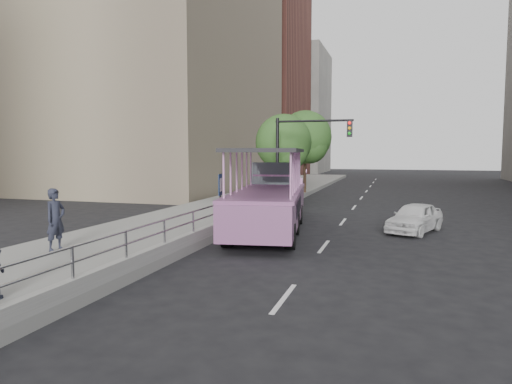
{
  "coord_description": "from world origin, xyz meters",
  "views": [
    {
      "loc": [
        3.38,
        -11.91,
        3.33
      ],
      "look_at": [
        -1.31,
        3.33,
        1.94
      ],
      "focal_mm": 32.0,
      "sensor_mm": 36.0,
      "label": 1
    }
  ],
  "objects": [
    {
      "name": "sidewalk",
      "position": [
        -5.75,
        10.0,
        0.15
      ],
      "size": [
        5.5,
        80.0,
        0.3
      ],
      "primitive_type": "cube",
      "color": "gray",
      "rests_on": "ground"
    },
    {
      "name": "duck_boat",
      "position": [
        -1.75,
        6.98,
        1.29
      ],
      "size": [
        4.09,
        10.7,
        3.47
      ],
      "color": "black",
      "rests_on": "ground"
    },
    {
      "name": "ground",
      "position": [
        0.0,
        0.0,
        0.0
      ],
      "size": [
        160.0,
        160.0,
        0.0
      ],
      "primitive_type": "plane",
      "color": "black"
    },
    {
      "name": "street_tree_far",
      "position": [
        -3.1,
        21.93,
        4.31
      ],
      "size": [
        3.97,
        3.97,
        6.45
      ],
      "color": "#3A241A",
      "rests_on": "ground"
    },
    {
      "name": "car",
      "position": [
        4.17,
        8.03,
        0.62
      ],
      "size": [
        2.7,
        3.91,
        1.24
      ],
      "primitive_type": "imported",
      "rotation": [
        0.0,
        0.0,
        -0.38
      ],
      "color": "white",
      "rests_on": "ground"
    },
    {
      "name": "pedestrian_near",
      "position": [
        -6.59,
        -0.46,
        1.27
      ],
      "size": [
        0.52,
        0.74,
        1.93
      ],
      "primitive_type": "imported",
      "rotation": [
        0.0,
        0.0,
        1.49
      ],
      "color": "#262837",
      "rests_on": "sidewalk"
    },
    {
      "name": "guardrail",
      "position": [
        -3.12,
        2.0,
        1.14
      ],
      "size": [
        0.07,
        22.0,
        0.71
      ],
      "color": "#B0B1B5",
      "rests_on": "kerb_wall"
    },
    {
      "name": "traffic_signal",
      "position": [
        -1.7,
        12.5,
        3.5
      ],
      "size": [
        4.2,
        0.32,
        5.2
      ],
      "color": "black",
      "rests_on": "ground"
    },
    {
      "name": "kerb_wall",
      "position": [
        -3.12,
        2.0,
        0.48
      ],
      "size": [
        0.24,
        30.0,
        0.36
      ],
      "primitive_type": "cube",
      "color": "#ADADA8",
      "rests_on": "sidewalk"
    },
    {
      "name": "midrise_brick",
      "position": [
        -18.0,
        48.0,
        13.0
      ],
      "size": [
        18.0,
        16.0,
        26.0
      ],
      "primitive_type": "cube",
      "color": "brown",
      "rests_on": "ground"
    },
    {
      "name": "parking_sign",
      "position": [
        -3.0,
        4.2,
        1.6
      ],
      "size": [
        0.12,
        0.56,
        2.51
      ],
      "color": "black",
      "rests_on": "ground"
    },
    {
      "name": "street_tree_near",
      "position": [
        -3.3,
        15.93,
        3.82
      ],
      "size": [
        3.52,
        3.52,
        5.72
      ],
      "color": "#3A241A",
      "rests_on": "ground"
    },
    {
      "name": "midrise_stone_b",
      "position": [
        -16.0,
        64.0,
        10.0
      ],
      "size": [
        16.0,
        14.0,
        20.0
      ],
      "primitive_type": "cube",
      "color": "gray",
      "rests_on": "ground"
    }
  ]
}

